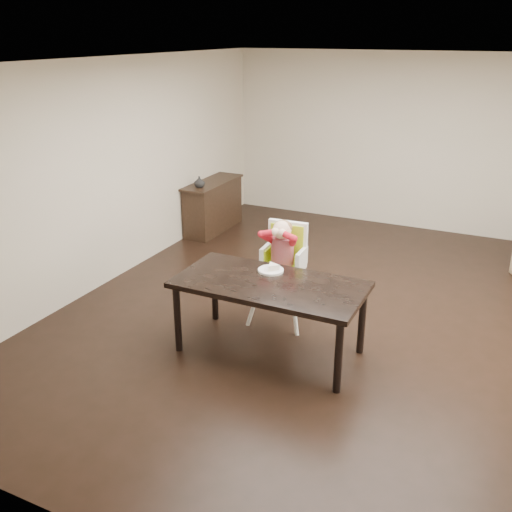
{
  "coord_description": "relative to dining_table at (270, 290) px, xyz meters",
  "views": [
    {
      "loc": [
        1.55,
        -5.52,
        2.98
      ],
      "look_at": [
        -0.75,
        -0.7,
        0.85
      ],
      "focal_mm": 40.0,
      "sensor_mm": 36.0,
      "label": 1
    }
  ],
  "objects": [
    {
      "name": "ground",
      "position": [
        0.45,
        1.01,
        -0.67
      ],
      "size": [
        7.0,
        7.0,
        0.0
      ],
      "primitive_type": "plane",
      "color": "black",
      "rests_on": "ground"
    },
    {
      "name": "room_walls",
      "position": [
        0.45,
        1.01,
        1.18
      ],
      "size": [
        6.02,
        7.02,
        2.71
      ],
      "color": "beige",
      "rests_on": "ground"
    },
    {
      "name": "dining_table",
      "position": [
        0.0,
        0.0,
        0.0
      ],
      "size": [
        1.8,
        0.9,
        0.75
      ],
      "color": "black",
      "rests_on": "ground"
    },
    {
      "name": "high_chair",
      "position": [
        -0.16,
        0.7,
        0.14
      ],
      "size": [
        0.5,
        0.5,
        1.14
      ],
      "rotation": [
        0.0,
        0.0,
        0.05
      ],
      "color": "white",
      "rests_on": "ground"
    },
    {
      "name": "plate",
      "position": [
        -0.09,
        0.25,
        0.1
      ],
      "size": [
        0.32,
        0.32,
        0.07
      ],
      "rotation": [
        0.0,
        0.0,
        0.32
      ],
      "color": "white",
      "rests_on": "dining_table"
    },
    {
      "name": "sideboard",
      "position": [
        -2.33,
        2.99,
        -0.27
      ],
      "size": [
        0.44,
        1.26,
        0.79
      ],
      "color": "black",
      "rests_on": "ground"
    },
    {
      "name": "vase",
      "position": [
        -2.33,
        2.61,
        0.2
      ],
      "size": [
        0.21,
        0.21,
        0.16
      ],
      "primitive_type": "imported",
      "rotation": [
        0.0,
        0.0,
        0.35
      ],
      "color": "#99999E",
      "rests_on": "sideboard"
    }
  ]
}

